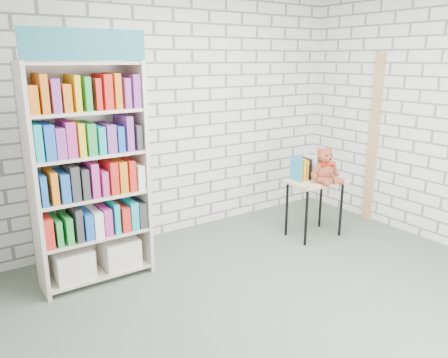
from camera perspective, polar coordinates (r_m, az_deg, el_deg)
ground at (r=3.97m, az=8.68°, el=-15.44°), size 4.50×4.50×0.00m
room_shell at (r=3.42m, az=9.91°, el=11.16°), size 4.52×4.02×2.81m
bookshelf at (r=4.10m, az=-17.19°, el=0.66°), size 1.01×0.39×2.26m
display_table at (r=5.14m, az=11.81°, el=-1.18°), size 0.65×0.47×0.68m
table_books at (r=5.15m, az=11.18°, el=1.51°), size 0.45×0.22×0.26m
teddy_bear at (r=5.03m, az=13.09°, el=1.38°), size 0.36×0.35×0.40m
door_trim at (r=5.80m, az=18.94°, el=4.94°), size 0.05×0.12×2.10m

